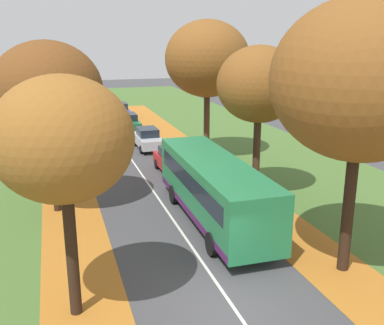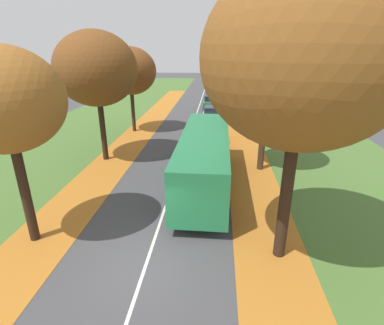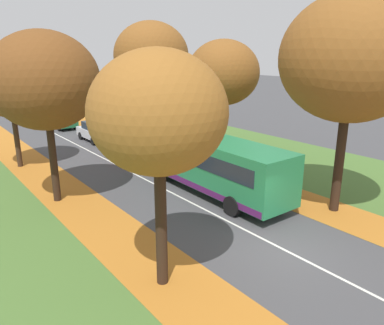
{
  "view_description": "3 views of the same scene",
  "coord_description": "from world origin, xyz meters",
  "px_view_note": "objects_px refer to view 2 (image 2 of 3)",
  "views": [
    {
      "loc": [
        -5.09,
        -11.84,
        8.49
      ],
      "look_at": [
        1.48,
        9.14,
        2.27
      ],
      "focal_mm": 42.0,
      "sensor_mm": 36.0,
      "label": 1
    },
    {
      "loc": [
        2.41,
        -8.57,
        7.41
      ],
      "look_at": [
        1.06,
        7.16,
        1.2
      ],
      "focal_mm": 28.0,
      "sensor_mm": 36.0,
      "label": 2
    },
    {
      "loc": [
        -10.68,
        -7.98,
        7.38
      ],
      "look_at": [
        0.82,
        6.91,
        1.73
      ],
      "focal_mm": 35.0,
      "sensor_mm": 36.0,
      "label": 3
    }
  ],
  "objects_px": {
    "tree_right_mid": "(255,51)",
    "tree_left_nearest": "(4,101)",
    "tree_right_nearest": "(304,58)",
    "car_red_lead": "(212,133)",
    "tree_left_mid": "(130,71)",
    "tree_right_near": "(269,71)",
    "car_blue_fourth_in_line": "(214,94)",
    "car_green_third_in_line": "(211,102)",
    "tree_left_near": "(96,69)",
    "bus": "(205,157)",
    "car_silver_following": "(211,115)"
  },
  "relations": [
    {
      "from": "tree_left_mid",
      "to": "car_red_lead",
      "type": "distance_m",
      "value": 9.0
    },
    {
      "from": "tree_left_near",
      "to": "tree_left_mid",
      "type": "height_order",
      "value": "tree_left_near"
    },
    {
      "from": "tree_left_mid",
      "to": "tree_right_mid",
      "type": "distance_m",
      "value": 10.67
    },
    {
      "from": "tree_left_mid",
      "to": "tree_left_nearest",
      "type": "bearing_deg",
      "value": -88.86
    },
    {
      "from": "tree_right_mid",
      "to": "bus",
      "type": "distance_m",
      "value": 12.89
    },
    {
      "from": "tree_right_mid",
      "to": "car_silver_following",
      "type": "bearing_deg",
      "value": 133.97
    },
    {
      "from": "tree_left_nearest",
      "to": "car_green_third_in_line",
      "type": "xyz_separation_m",
      "value": [
        6.38,
        27.72,
        -4.81
      ]
    },
    {
      "from": "car_blue_fourth_in_line",
      "to": "car_green_third_in_line",
      "type": "bearing_deg",
      "value": -92.36
    },
    {
      "from": "tree_left_nearest",
      "to": "car_green_third_in_line",
      "type": "bearing_deg",
      "value": 77.03
    },
    {
      "from": "tree_left_near",
      "to": "tree_right_near",
      "type": "distance_m",
      "value": 10.51
    },
    {
      "from": "tree_left_mid",
      "to": "car_blue_fourth_in_line",
      "type": "distance_m",
      "value": 19.94
    },
    {
      "from": "tree_left_near",
      "to": "tree_left_nearest",
      "type": "bearing_deg",
      "value": -87.78
    },
    {
      "from": "tree_left_nearest",
      "to": "bus",
      "type": "xyz_separation_m",
      "value": [
        6.66,
        5.6,
        -3.92
      ]
    },
    {
      "from": "tree_left_mid",
      "to": "tree_right_mid",
      "type": "xyz_separation_m",
      "value": [
        10.55,
        0.2,
        1.64
      ]
    },
    {
      "from": "car_blue_fourth_in_line",
      "to": "tree_left_near",
      "type": "bearing_deg",
      "value": -105.41
    },
    {
      "from": "bus",
      "to": "car_silver_following",
      "type": "height_order",
      "value": "bus"
    },
    {
      "from": "tree_right_nearest",
      "to": "tree_right_near",
      "type": "height_order",
      "value": "tree_right_nearest"
    },
    {
      "from": "tree_right_near",
      "to": "car_blue_fourth_in_line",
      "type": "distance_m",
      "value": 27.13
    },
    {
      "from": "tree_left_nearest",
      "to": "car_red_lead",
      "type": "relative_size",
      "value": 1.78
    },
    {
      "from": "car_red_lead",
      "to": "car_silver_following",
      "type": "bearing_deg",
      "value": 91.8
    },
    {
      "from": "tree_right_mid",
      "to": "car_blue_fourth_in_line",
      "type": "relative_size",
      "value": 2.27
    },
    {
      "from": "tree_left_near",
      "to": "tree_right_near",
      "type": "relative_size",
      "value": 1.03
    },
    {
      "from": "tree_left_nearest",
      "to": "car_blue_fourth_in_line",
      "type": "bearing_deg",
      "value": 79.13
    },
    {
      "from": "tree_right_mid",
      "to": "bus",
      "type": "height_order",
      "value": "tree_right_mid"
    },
    {
      "from": "tree_left_near",
      "to": "car_green_third_in_line",
      "type": "bearing_deg",
      "value": 69.96
    },
    {
      "from": "car_silver_following",
      "to": "car_blue_fourth_in_line",
      "type": "relative_size",
      "value": 1.0
    },
    {
      "from": "tree_right_nearest",
      "to": "tree_right_mid",
      "type": "xyz_separation_m",
      "value": [
        0.44,
        16.95,
        -0.09
      ]
    },
    {
      "from": "tree_left_near",
      "to": "car_blue_fourth_in_line",
      "type": "relative_size",
      "value": 1.98
    },
    {
      "from": "bus",
      "to": "tree_right_mid",
      "type": "bearing_deg",
      "value": 72.44
    },
    {
      "from": "tree_right_near",
      "to": "car_blue_fourth_in_line",
      "type": "relative_size",
      "value": 1.91
    },
    {
      "from": "tree_left_nearest",
      "to": "bus",
      "type": "distance_m",
      "value": 9.55
    },
    {
      "from": "car_silver_following",
      "to": "car_blue_fourth_in_line",
      "type": "bearing_deg",
      "value": 90.03
    },
    {
      "from": "car_silver_following",
      "to": "tree_left_nearest",
      "type": "bearing_deg",
      "value": -108.06
    },
    {
      "from": "tree_left_nearest",
      "to": "tree_right_nearest",
      "type": "distance_m",
      "value": 9.87
    },
    {
      "from": "tree_right_mid",
      "to": "car_silver_following",
      "type": "height_order",
      "value": "tree_right_mid"
    },
    {
      "from": "tree_left_mid",
      "to": "car_blue_fourth_in_line",
      "type": "relative_size",
      "value": 1.74
    },
    {
      "from": "tree_right_mid",
      "to": "tree_left_nearest",
      "type": "bearing_deg",
      "value": -121.28
    },
    {
      "from": "tree_left_nearest",
      "to": "car_green_third_in_line",
      "type": "distance_m",
      "value": 28.85
    },
    {
      "from": "car_green_third_in_line",
      "to": "tree_left_mid",
      "type": "bearing_deg",
      "value": -121.17
    },
    {
      "from": "car_silver_following",
      "to": "car_blue_fourth_in_line",
      "type": "distance_m",
      "value": 14.26
    },
    {
      "from": "tree_right_nearest",
      "to": "bus",
      "type": "height_order",
      "value": "tree_right_nearest"
    },
    {
      "from": "tree_left_nearest",
      "to": "car_red_lead",
      "type": "bearing_deg",
      "value": 63.25
    },
    {
      "from": "tree_left_mid",
      "to": "bus",
      "type": "height_order",
      "value": "tree_left_mid"
    },
    {
      "from": "car_blue_fourth_in_line",
      "to": "tree_right_near",
      "type": "bearing_deg",
      "value": -82.57
    },
    {
      "from": "tree_left_near",
      "to": "bus",
      "type": "xyz_separation_m",
      "value": [
        7.02,
        -3.63,
        -4.3
      ]
    },
    {
      "from": "tree_right_near",
      "to": "car_green_third_in_line",
      "type": "bearing_deg",
      "value": 100.9
    },
    {
      "from": "tree_left_near",
      "to": "tree_right_nearest",
      "type": "xyz_separation_m",
      "value": [
        10.13,
        -9.37,
        1.04
      ]
    },
    {
      "from": "tree_left_mid",
      "to": "tree_right_near",
      "type": "bearing_deg",
      "value": -38.37
    },
    {
      "from": "tree_right_nearest",
      "to": "bus",
      "type": "xyz_separation_m",
      "value": [
        -3.11,
        5.74,
        -5.34
      ]
    },
    {
      "from": "tree_left_near",
      "to": "car_blue_fourth_in_line",
      "type": "height_order",
      "value": "tree_left_near"
    }
  ]
}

